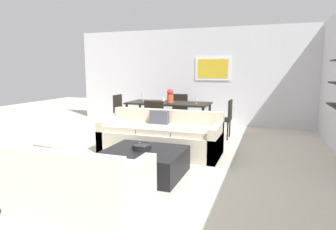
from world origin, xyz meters
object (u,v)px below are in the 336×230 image
loveseat_white (75,186)px  dining_chair_head (179,108)px  wine_glass_left_far (143,96)px  sofa_beige (161,137)px  coffee_table (144,162)px  dining_chair_foot (156,117)px  dining_table (169,105)px  wine_glass_foot (163,100)px  centerpiece_vase (170,96)px  wine_glass_right_near (196,99)px  dining_chair_left_far (121,109)px  decorative_bowl (142,146)px  dining_chair_right_near (225,116)px

loveseat_white → dining_chair_head: 5.12m
dining_chair_head → wine_glass_left_far: wine_glass_left_far is taller
sofa_beige → coffee_table: size_ratio=1.93×
sofa_beige → dining_chair_foot: bearing=116.9°
sofa_beige → dining_chair_foot: 1.06m
dining_chair_foot → dining_table: bearing=90.0°
dining_chair_head → dining_table: bearing=-90.0°
dining_table → sofa_beige: bearing=-75.2°
wine_glass_foot → centerpiece_vase: centerpiece_vase is taller
sofa_beige → wine_glass_right_near: 1.79m
dining_chair_left_far → centerpiece_vase: centerpiece_vase is taller
wine_glass_left_far → coffee_table: bearing=-65.7°
sofa_beige → decorative_bowl: bearing=-83.5°
wine_glass_right_near → sofa_beige: bearing=-99.1°
dining_table → wine_glass_right_near: size_ratio=12.21×
decorative_bowl → wine_glass_left_far: bearing=113.7°
wine_glass_foot → dining_chair_right_near: bearing=7.4°
dining_table → wine_glass_left_far: (-0.74, 0.11, 0.19)m
wine_glass_left_far → loveseat_white: bearing=-75.5°
dining_chair_foot → loveseat_white: bearing=-83.4°
sofa_beige → centerpiece_vase: bearing=103.3°
dining_table → centerpiece_vase: centerpiece_vase is taller
sofa_beige → centerpiece_vase: size_ratio=6.55×
dining_chair_right_near → wine_glass_foot: 1.48m
dining_table → dining_chair_right_near: size_ratio=2.32×
dining_chair_foot → wine_glass_right_near: wine_glass_right_near is taller
loveseat_white → wine_glass_right_near: 4.19m
decorative_bowl → centerpiece_vase: bearing=100.6°
coffee_table → wine_glass_right_near: (0.09, 2.84, 0.68)m
coffee_table → dining_chair_left_far: size_ratio=1.31×
wine_glass_left_far → wine_glass_foot: wine_glass_left_far is taller
wine_glass_left_far → wine_glass_foot: 0.89m
loveseat_white → dining_chair_left_far: dining_chair_left_far is taller
dining_chair_right_near → coffee_table: bearing=-105.8°
dining_chair_head → dining_chair_foot: same height
dining_chair_left_far → dining_table: bearing=-8.0°
dining_chair_right_near → wine_glass_left_far: wine_glass_left_far is taller
sofa_beige → dining_chair_left_far: size_ratio=2.53×
coffee_table → dining_table: bearing=102.3°
dining_chair_left_far → wine_glass_right_near: size_ratio=5.27×
loveseat_white → dining_chair_foot: bearing=96.6°
wine_glass_foot → coffee_table: bearing=-75.9°
centerpiece_vase → wine_glass_right_near: bearing=-4.9°
sofa_beige → wine_glass_foot: wine_glass_foot is taller
dining_chair_right_near → dining_table: bearing=172.0°
dining_chair_right_near → wine_glass_left_far: 2.22m
coffee_table → dining_chair_head: 3.88m
dining_chair_foot → wine_glass_left_far: size_ratio=4.98×
dining_chair_left_far → decorative_bowl: bearing=-57.1°
wine_glass_left_far → dining_chair_right_near: bearing=-8.2°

